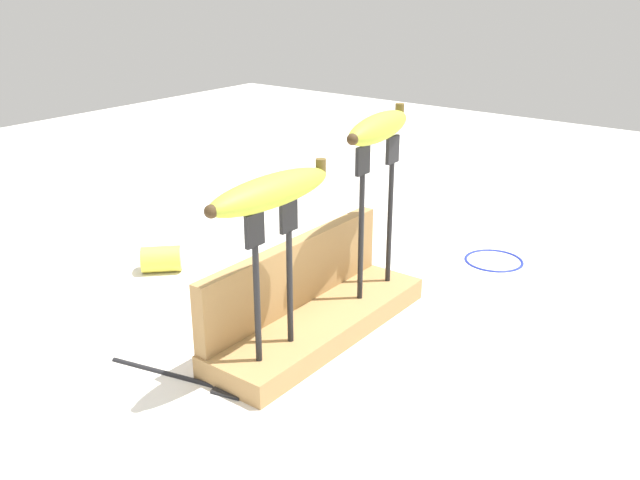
% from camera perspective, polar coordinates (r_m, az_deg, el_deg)
% --- Properties ---
extents(ground_plane, '(3.00, 3.00, 0.00)m').
position_cam_1_polar(ground_plane, '(0.90, 0.00, -7.68)').
color(ground_plane, silver).
extents(wooden_board, '(0.34, 0.10, 0.03)m').
position_cam_1_polar(wooden_board, '(0.89, 0.00, -6.86)').
color(wooden_board, '#A87F4C').
rests_on(wooden_board, ground).
extents(board_backstop, '(0.33, 0.02, 0.09)m').
position_cam_1_polar(board_backstop, '(0.89, -2.12, -2.77)').
color(board_backstop, '#A87F4C').
rests_on(board_backstop, wooden_board).
extents(fork_stand_left, '(0.08, 0.01, 0.17)m').
position_cam_1_polar(fork_stand_left, '(0.76, -3.86, -2.19)').
color(fork_stand_left, black).
rests_on(fork_stand_left, wooden_board).
extents(fork_stand_right, '(0.10, 0.01, 0.21)m').
position_cam_1_polar(fork_stand_right, '(0.91, 4.65, 2.95)').
color(fork_stand_right, black).
rests_on(fork_stand_right, wooden_board).
extents(banana_raised_left, '(0.18, 0.05, 0.04)m').
position_cam_1_polar(banana_raised_left, '(0.73, -4.03, 4.02)').
color(banana_raised_left, '#B2C138').
rests_on(banana_raised_left, fork_stand_left).
extents(banana_raised_right, '(0.16, 0.06, 0.04)m').
position_cam_1_polar(banana_raised_right, '(0.88, 4.85, 9.18)').
color(banana_raised_right, '#B2C138').
rests_on(banana_raised_right, fork_stand_right).
extents(fork_fallen_far, '(0.06, 0.18, 0.01)m').
position_cam_1_polar(fork_fallen_far, '(0.81, -10.25, -11.12)').
color(fork_fallen_far, black).
rests_on(fork_fallen_far, ground).
extents(banana_chunk_near, '(0.07, 0.07, 0.04)m').
position_cam_1_polar(banana_chunk_near, '(1.10, -12.81, -1.52)').
color(banana_chunk_near, '#DBD147').
rests_on(banana_chunk_near, ground).
extents(wire_coil, '(0.09, 0.09, 0.00)m').
position_cam_1_polar(wire_coil, '(1.15, 14.04, -1.57)').
color(wire_coil, '#1E2DA5').
rests_on(wire_coil, ground).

